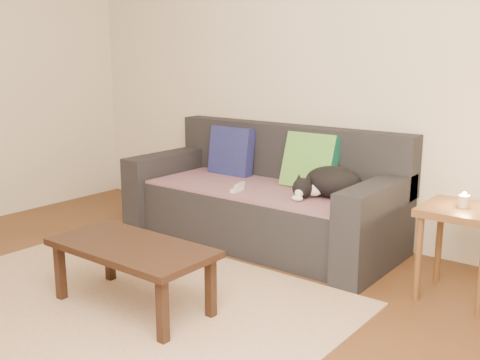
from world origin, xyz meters
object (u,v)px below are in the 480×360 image
at_px(wii_remote_a, 237,190).
at_px(coffee_table, 132,253).
at_px(cat, 331,183).
at_px(side_table, 462,224).
at_px(wii_remote_b, 240,185).
at_px(sofa, 264,201).

distance_m(wii_remote_a, coffee_table, 1.17).
xyz_separation_m(cat, wii_remote_a, (-0.61, -0.27, -0.09)).
bearing_deg(side_table, wii_remote_a, -175.19).
distance_m(wii_remote_a, wii_remote_b, 0.13).
relative_size(wii_remote_a, coffee_table, 0.16).
height_order(wii_remote_a, coffee_table, wii_remote_a).
bearing_deg(cat, wii_remote_b, 178.13).
xyz_separation_m(wii_remote_b, side_table, (1.62, 0.02, 0.00)).
relative_size(sofa, wii_remote_b, 14.00).
height_order(sofa, wii_remote_b, sofa).
bearing_deg(wii_remote_b, sofa, -45.82).
bearing_deg(sofa, wii_remote_a, -95.83).
distance_m(sofa, coffee_table, 1.46).
distance_m(cat, coffee_table, 1.50).
bearing_deg(coffee_table, wii_remote_a, 97.56).
relative_size(cat, coffee_table, 0.53).
distance_m(wii_remote_a, side_table, 1.56).
bearing_deg(cat, wii_remote_a, -171.03).
height_order(cat, coffee_table, cat).
bearing_deg(cat, coffee_table, -122.44).
bearing_deg(side_table, wii_remote_b, -179.43).
distance_m(side_table, coffee_table, 1.90).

